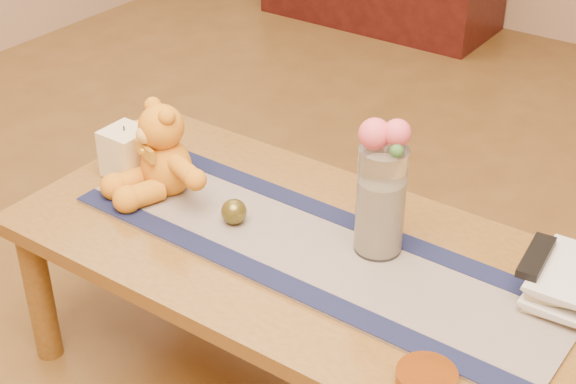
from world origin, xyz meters
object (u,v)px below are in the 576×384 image
Objects in this scene: teddy_bear at (165,149)px; bronze_ball at (234,212)px; amber_dish at (426,378)px; tv_remote at (536,257)px; book_bottom at (532,282)px; pillar_candle at (127,152)px; glass_vase at (381,201)px.

bronze_ball is (0.24, -0.03, -0.08)m from teddy_bear.
tv_remote is at bearing 82.07° from amber_dish.
teddy_bear is 5.38× the size of bronze_ball.
book_bottom is (0.67, 0.19, -0.03)m from bronze_ball.
teddy_bear is 0.90m from amber_dish.
tv_remote is (1.05, 0.15, 0.01)m from pillar_candle.
amber_dish is (-0.05, -0.39, -0.07)m from tv_remote.
pillar_candle is 0.80× the size of tv_remote.
book_bottom is at bearing 8.83° from pillar_candle.
book_bottom is 1.39× the size of tv_remote.
glass_vase reaches higher than teddy_bear.
bronze_ball is at bearing -162.67° from glass_vase.
book_bottom is at bearing 90.00° from tv_remote.
amber_dish reaches higher than book_bottom.
glass_vase is 1.17× the size of book_bottom.
amber_dish is at bearing -13.20° from pillar_candle.
tv_remote is 1.37× the size of amber_dish.
glass_vase is 4.18× the size of bronze_ball.
tv_remote is (0.91, 0.15, -0.04)m from teddy_bear.
teddy_bear is at bearing 2.35° from pillar_candle.
glass_vase is (0.57, 0.08, 0.02)m from teddy_bear.
pillar_candle is at bearing -173.46° from glass_vase.
pillar_candle is 0.72m from glass_vase.
amber_dish is (0.29, -0.31, -0.12)m from glass_vase.
tv_remote is (0.00, -0.01, 0.07)m from book_bottom.
amber_dish is at bearing 4.88° from teddy_bear.
teddy_bear is at bearing -178.79° from book_bottom.
amber_dish is (0.99, -0.23, -0.06)m from pillar_candle.
book_bottom is at bearing 15.43° from bronze_ball.
pillar_candle is at bearing 176.39° from bronze_ball.
pillar_candle is at bearing -177.27° from tv_remote.
bronze_ball is 0.53× the size of amber_dish.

